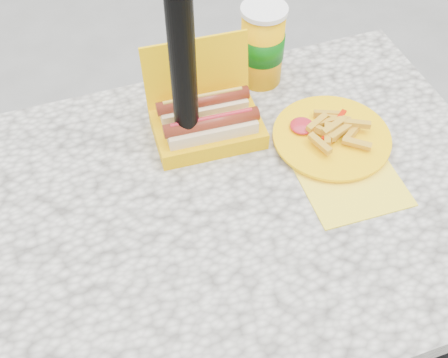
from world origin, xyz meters
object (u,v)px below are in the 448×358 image
object	(u,v)px
fries_plate	(333,139)
hotdog_box	(207,120)
soda_cup	(262,45)
umbrella_pole	(178,2)

from	to	relation	value
fries_plate	hotdog_box	bearing A→B (deg)	154.22
soda_cup	hotdog_box	bearing A→B (deg)	-142.98
umbrella_pole	hotdog_box	world-z (taller)	umbrella_pole
umbrella_pole	fries_plate	size ratio (longest dim) A/B	6.44
soda_cup	fries_plate	bearing A→B (deg)	-75.23
umbrella_pole	soda_cup	xyz separation A→B (m)	(0.23, 0.16, -0.25)
umbrella_pole	soda_cup	bearing A→B (deg)	35.17
umbrella_pole	hotdog_box	xyz separation A→B (m)	(0.05, 0.03, -0.31)
hotdog_box	fries_plate	size ratio (longest dim) A/B	0.69
umbrella_pole	fries_plate	world-z (taller)	umbrella_pole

